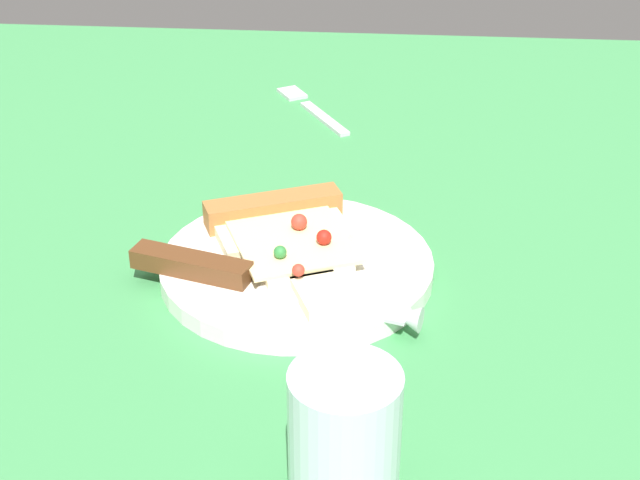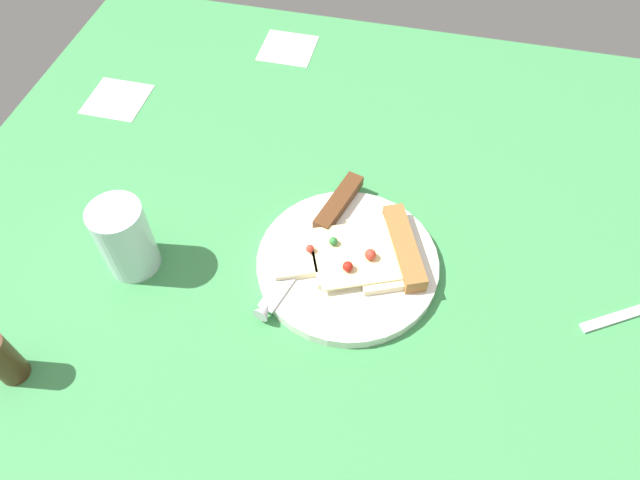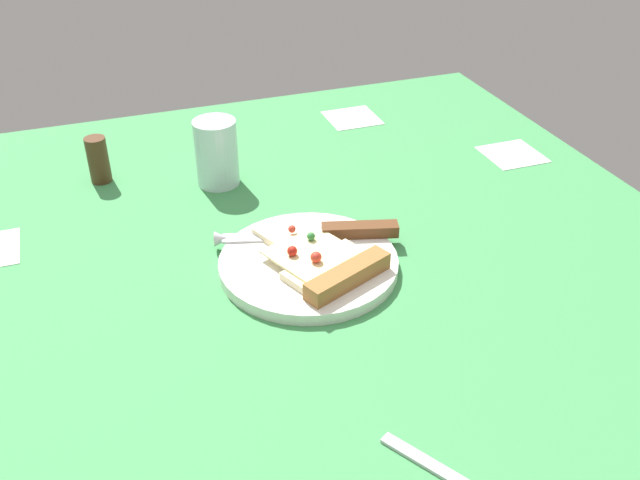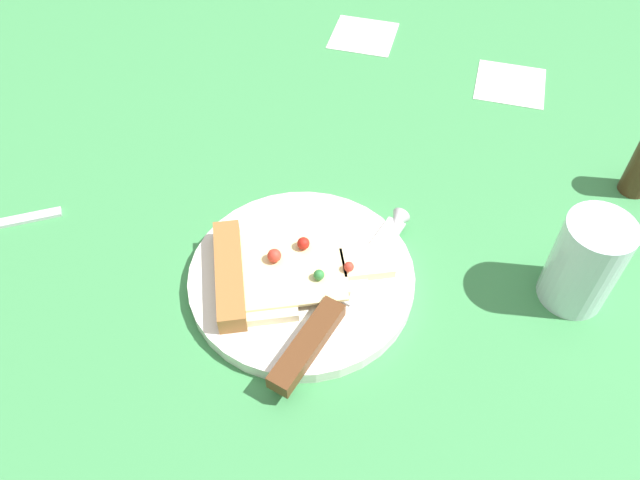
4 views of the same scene
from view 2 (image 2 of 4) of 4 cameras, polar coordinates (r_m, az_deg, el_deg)
The scene contains 6 objects.
ground_plane at distance 69.30cm, azimuth 4.37°, elevation -8.67°, with size 120.21×120.21×3.00cm.
plate at distance 71.21cm, azimuth 2.75°, elevation -2.35°, with size 22.50×22.50×1.52cm, color white.
pizza_slice at distance 70.33cm, azimuth 4.87°, elevation -1.35°, with size 19.06×14.54×2.67cm.
knife at distance 72.73cm, azimuth 0.16°, elevation 1.26°, with size 8.72×23.63×2.45cm.
drinking_glass at distance 71.86cm, azimuth -18.86°, elevation 0.15°, with size 6.41×6.41×10.14cm, color silver.
pepper_shaker at distance 70.27cm, azimuth -29.10°, elevation -10.33°, with size 3.15×3.15×7.16cm, color #4C2D19.
Camera 2 is at (2.32, -32.57, 59.63)cm, focal length 32.13 mm.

